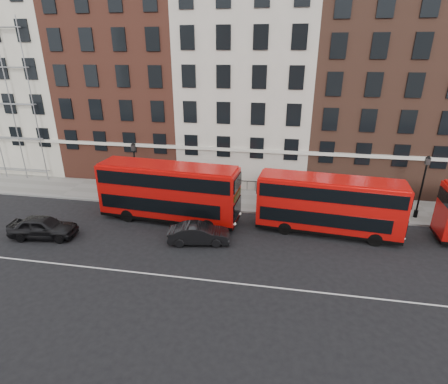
% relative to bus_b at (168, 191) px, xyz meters
% --- Properties ---
extents(ground, '(120.00, 120.00, 0.00)m').
position_rel_bus_b_xyz_m(ground, '(4.78, -5.51, -2.55)').
color(ground, black).
rests_on(ground, ground).
extents(pavement, '(80.00, 5.00, 0.15)m').
position_rel_bus_b_xyz_m(pavement, '(4.78, 4.99, -2.47)').
color(pavement, gray).
rests_on(pavement, ground).
extents(kerb, '(80.00, 0.30, 0.16)m').
position_rel_bus_b_xyz_m(kerb, '(4.78, 2.49, -2.47)').
color(kerb, gray).
rests_on(kerb, ground).
extents(road_centre_line, '(70.00, 0.12, 0.01)m').
position_rel_bus_b_xyz_m(road_centre_line, '(4.78, -7.51, -2.54)').
color(road_centre_line, white).
rests_on(road_centre_line, ground).
extents(building_terrace, '(64.00, 11.95, 22.00)m').
position_rel_bus_b_xyz_m(building_terrace, '(4.47, 12.37, 7.69)').
color(building_terrace, '#B8B29F').
rests_on(building_terrace, ground).
extents(bus_b, '(11.49, 3.62, 4.75)m').
position_rel_bus_b_xyz_m(bus_b, '(0.00, 0.00, 0.00)').
color(bus_b, red).
rests_on(bus_b, ground).
extents(bus_c, '(10.73, 3.49, 4.43)m').
position_rel_bus_b_xyz_m(bus_c, '(12.45, 0.00, -0.17)').
color(bus_c, red).
rests_on(bus_c, ground).
extents(car_rear, '(5.09, 2.55, 1.67)m').
position_rel_bus_b_xyz_m(car_rear, '(-8.35, -4.43, -1.71)').
color(car_rear, black).
rests_on(car_rear, ground).
extents(car_front, '(4.65, 2.31, 1.46)m').
position_rel_bus_b_xyz_m(car_front, '(3.28, -3.21, -1.82)').
color(car_front, black).
rests_on(car_front, ground).
extents(lamp_post_left, '(0.44, 0.44, 5.33)m').
position_rel_bus_b_xyz_m(lamp_post_left, '(-4.30, 3.61, 0.53)').
color(lamp_post_left, black).
rests_on(lamp_post_left, pavement).
extents(lamp_post_right, '(0.44, 0.44, 5.33)m').
position_rel_bus_b_xyz_m(lamp_post_right, '(20.05, 3.76, 0.53)').
color(lamp_post_right, black).
rests_on(lamp_post_right, pavement).
extents(iron_railings, '(6.60, 0.06, 1.00)m').
position_rel_bus_b_xyz_m(iron_railings, '(4.78, 7.19, -1.90)').
color(iron_railings, black).
rests_on(iron_railings, pavement).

